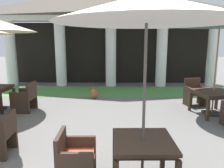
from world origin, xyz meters
TOP-DOWN VIEW (x-y plane):
  - background_pavilion at (0.00, 8.50)m, footprint 10.83×2.47m
  - lawn_strip at (0.00, 7.09)m, footprint 12.63×1.90m
  - patio_table_near_foreground at (0.64, 0.88)m, footprint 0.89×0.89m
  - patio_umbrella_near_foreground at (0.64, 0.88)m, footprint 2.44×2.44m
  - patio_chair_near_foreground_west at (-0.35, 0.85)m, footprint 0.53×0.59m
  - patio_chair_mid_left_east at (-2.54, 4.39)m, footprint 0.61×0.67m
  - patio_table_mid_right at (3.07, 4.14)m, footprint 1.16×1.16m
  - patio_umbrella_mid_right at (3.07, 4.14)m, footprint 2.30×2.30m
  - patio_chair_mid_right_north at (2.88, 5.10)m, footprint 0.68×0.61m
  - terracotta_urn at (-0.58, 5.92)m, footprint 0.29×0.29m

SIDE VIEW (x-z plane):
  - lawn_strip at x=0.00m, z-range 0.00..0.01m
  - terracotta_urn at x=-0.58m, z-range -0.04..0.44m
  - patio_chair_near_foreground_west at x=-0.35m, z-range -0.02..0.81m
  - patio_chair_mid_left_east at x=-2.54m, z-range -0.04..0.86m
  - patio_chair_mid_right_north at x=2.88m, z-range -0.03..0.87m
  - patio_table_mid_right at x=3.07m, z-range 0.26..0.96m
  - patio_table_near_foreground at x=0.64m, z-range 0.26..0.98m
  - patio_umbrella_near_foreground at x=0.64m, z-range 1.11..3.88m
  - patio_umbrella_mid_right at x=3.07m, z-range 1.20..4.09m
  - background_pavilion at x=0.00m, z-range 1.15..5.75m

